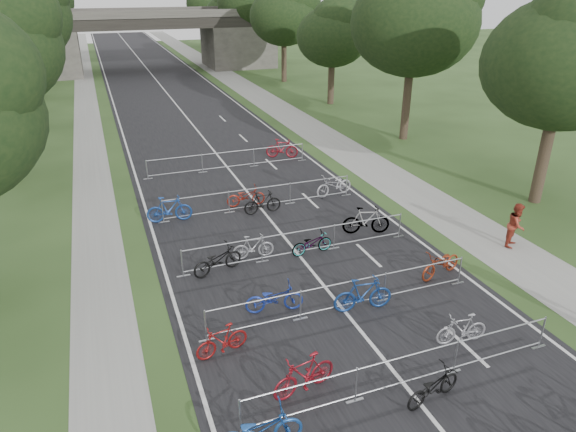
% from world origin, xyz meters
% --- Properties ---
extents(road, '(11.00, 140.00, 0.01)m').
position_xyz_m(road, '(0.00, 50.00, 0.01)').
color(road, black).
rests_on(road, ground).
extents(sidewalk_right, '(3.00, 140.00, 0.01)m').
position_xyz_m(sidewalk_right, '(8.00, 50.00, 0.01)').
color(sidewalk_right, gray).
rests_on(sidewalk_right, ground).
extents(sidewalk_left, '(2.00, 140.00, 0.01)m').
position_xyz_m(sidewalk_left, '(-7.50, 50.00, 0.01)').
color(sidewalk_left, gray).
rests_on(sidewalk_left, ground).
extents(lane_markings, '(0.12, 140.00, 0.00)m').
position_xyz_m(lane_markings, '(0.00, 50.00, 0.00)').
color(lane_markings, silver).
rests_on(lane_markings, ground).
extents(overpass_bridge, '(31.00, 8.00, 7.05)m').
position_xyz_m(overpass_bridge, '(0.00, 65.00, 3.53)').
color(overpass_bridge, '#42403B').
rests_on(overpass_bridge, ground).
extents(tree_right_0, '(7.17, 7.17, 10.93)m').
position_xyz_m(tree_right_0, '(13.11, 15.93, 6.92)').
color(tree_right_0, '#33261C').
rests_on(tree_right_0, ground).
extents(tree_right_1, '(8.18, 8.18, 12.47)m').
position_xyz_m(tree_right_1, '(13.11, 27.93, 7.90)').
color(tree_right_1, '#33261C').
rests_on(tree_right_1, ground).
extents(tree_left_2, '(8.40, 8.40, 12.81)m').
position_xyz_m(tree_left_2, '(-11.39, 39.93, 8.12)').
color(tree_left_2, '#33261C').
rests_on(tree_left_2, ground).
extents(tree_right_2, '(6.16, 6.16, 9.39)m').
position_xyz_m(tree_right_2, '(13.11, 39.93, 5.95)').
color(tree_right_2, '#33261C').
rests_on(tree_right_2, ground).
extents(tree_left_3, '(6.72, 6.72, 10.25)m').
position_xyz_m(tree_left_3, '(-11.39, 51.93, 6.49)').
color(tree_left_3, '#33261C').
rests_on(tree_left_3, ground).
extents(tree_right_3, '(7.17, 7.17, 10.93)m').
position_xyz_m(tree_right_3, '(13.11, 51.93, 6.92)').
color(tree_right_3, '#33261C').
rests_on(tree_right_3, ground).
extents(tree_left_4, '(7.56, 7.56, 11.53)m').
position_xyz_m(tree_left_4, '(-11.39, 63.93, 7.30)').
color(tree_left_4, '#33261C').
rests_on(tree_left_4, ground).
extents(tree_right_4, '(8.18, 8.18, 12.47)m').
position_xyz_m(tree_right_4, '(13.11, 63.93, 7.90)').
color(tree_right_4, '#33261C').
rests_on(tree_right_4, ground).
extents(tree_right_5, '(6.16, 6.16, 9.39)m').
position_xyz_m(tree_right_5, '(13.11, 75.93, 5.95)').
color(tree_right_5, '#33261C').
rests_on(tree_right_5, ground).
extents(tree_left_6, '(6.72, 6.72, 10.25)m').
position_xyz_m(tree_left_6, '(-11.39, 87.93, 6.49)').
color(tree_left_6, '#33261C').
rests_on(tree_left_6, ground).
extents(tree_right_6, '(7.17, 7.17, 10.93)m').
position_xyz_m(tree_right_6, '(13.11, 87.93, 6.92)').
color(tree_right_6, '#33261C').
rests_on(tree_right_6, ground).
extents(barrier_row_2, '(9.70, 0.08, 1.10)m').
position_xyz_m(barrier_row_2, '(0.00, 7.20, 0.55)').
color(barrier_row_2, '#9DA0A5').
rests_on(barrier_row_2, ground).
extents(barrier_row_3, '(9.70, 0.08, 1.10)m').
position_xyz_m(barrier_row_3, '(0.00, 11.00, 0.55)').
color(barrier_row_3, '#9DA0A5').
rests_on(barrier_row_3, ground).
extents(barrier_row_4, '(9.70, 0.08, 1.10)m').
position_xyz_m(barrier_row_4, '(0.00, 15.00, 0.55)').
color(barrier_row_4, '#9DA0A5').
rests_on(barrier_row_4, ground).
extents(barrier_row_5, '(9.70, 0.08, 1.10)m').
position_xyz_m(barrier_row_5, '(0.00, 20.00, 0.55)').
color(barrier_row_5, '#9DA0A5').
rests_on(barrier_row_5, ground).
extents(barrier_row_6, '(9.70, 0.08, 1.10)m').
position_xyz_m(barrier_row_6, '(0.00, 26.00, 0.55)').
color(barrier_row_6, '#9DA0A5').
rests_on(barrier_row_6, ground).
extents(bike_8, '(2.14, 0.86, 1.10)m').
position_xyz_m(bike_8, '(-4.30, 6.68, 0.55)').
color(bike_8, '#1B4A99').
rests_on(bike_8, ground).
extents(bike_9, '(1.97, 0.92, 1.14)m').
position_xyz_m(bike_9, '(-2.64, 7.99, 0.57)').
color(bike_9, maroon).
rests_on(bike_9, ground).
extents(bike_10, '(1.87, 0.97, 0.93)m').
position_xyz_m(bike_10, '(0.34, 6.52, 0.47)').
color(bike_10, black).
rests_on(bike_10, ground).
extents(bike_11, '(1.69, 0.67, 0.99)m').
position_xyz_m(bike_11, '(2.54, 8.22, 0.49)').
color(bike_11, '#94959B').
rests_on(bike_11, ground).
extents(bike_12, '(1.68, 0.76, 0.98)m').
position_xyz_m(bike_12, '(-4.30, 10.23, 0.49)').
color(bike_12, maroon).
rests_on(bike_12, ground).
extents(bike_13, '(2.01, 0.99, 1.01)m').
position_xyz_m(bike_13, '(-2.17, 11.72, 0.51)').
color(bike_13, navy).
rests_on(bike_13, ground).
extents(bike_14, '(2.07, 0.83, 1.21)m').
position_xyz_m(bike_14, '(0.58, 10.77, 0.60)').
color(bike_14, navy).
rests_on(bike_14, ground).
extents(bike_15, '(2.10, 1.20, 1.04)m').
position_xyz_m(bike_15, '(4.30, 11.67, 0.52)').
color(bike_15, maroon).
rests_on(bike_15, ground).
extents(bike_16, '(2.12, 1.24, 1.05)m').
position_xyz_m(bike_16, '(-3.33, 14.82, 0.53)').
color(bike_16, black).
rests_on(bike_16, ground).
extents(bike_17, '(1.69, 0.60, 0.99)m').
position_xyz_m(bike_17, '(-1.76, 15.40, 0.50)').
color(bike_17, '#9999A0').
rests_on(bike_17, ground).
extents(bike_18, '(1.80, 0.76, 0.92)m').
position_xyz_m(bike_18, '(0.54, 14.94, 0.46)').
color(bike_18, '#9DA0A5').
rests_on(bike_18, ground).
extents(bike_19, '(2.13, 1.15, 1.23)m').
position_xyz_m(bike_19, '(3.41, 15.78, 0.61)').
color(bike_19, '#9DA0A5').
rests_on(bike_19, ground).
extents(bike_20, '(2.08, 0.82, 1.22)m').
position_xyz_m(bike_20, '(-4.30, 19.98, 0.61)').
color(bike_20, navy).
rests_on(bike_20, ground).
extents(bike_21, '(1.91, 0.77, 0.99)m').
position_xyz_m(bike_21, '(-0.57, 20.51, 0.49)').
color(bike_21, maroon).
rests_on(bike_21, ground).
extents(bike_22, '(1.82, 0.55, 1.09)m').
position_xyz_m(bike_22, '(-0.08, 19.38, 0.54)').
color(bike_22, black).
rests_on(bike_22, ground).
extents(bike_23, '(2.19, 1.10, 1.10)m').
position_xyz_m(bike_23, '(4.02, 20.22, 0.55)').
color(bike_23, '#B0AFB7').
rests_on(bike_23, ground).
extents(bike_27, '(2.03, 1.30, 1.19)m').
position_xyz_m(bike_27, '(3.64, 26.93, 0.59)').
color(bike_27, maroon).
rests_on(bike_27, ground).
extents(pedestrian_b, '(1.14, 1.09, 1.86)m').
position_xyz_m(pedestrian_b, '(8.58, 12.64, 0.93)').
color(pedestrian_b, maroon).
rests_on(pedestrian_b, ground).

